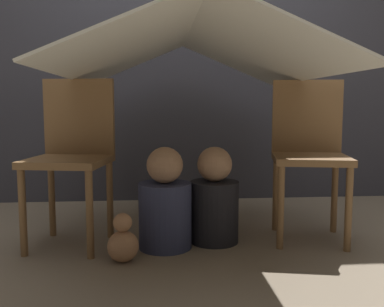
# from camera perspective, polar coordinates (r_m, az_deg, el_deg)

# --- Properties ---
(ground_plane) EXTENTS (8.80, 8.80, 0.00)m
(ground_plane) POSITION_cam_1_polar(r_m,az_deg,el_deg) (2.18, 0.42, -13.35)
(ground_plane) COLOR gray
(wall_back) EXTENTS (7.00, 0.05, 2.50)m
(wall_back) POSITION_cam_1_polar(r_m,az_deg,el_deg) (3.37, -1.57, 15.20)
(wall_back) COLOR #3D3D47
(wall_back) RESTS_ON ground_plane
(chair_left) EXTENTS (0.46, 0.46, 0.88)m
(chair_left) POSITION_cam_1_polar(r_m,az_deg,el_deg) (2.36, -15.64, 0.30)
(chair_left) COLOR brown
(chair_left) RESTS_ON ground_plane
(chair_right) EXTENTS (0.46, 0.46, 0.88)m
(chair_right) POSITION_cam_1_polar(r_m,az_deg,el_deg) (2.46, 15.32, 0.56)
(chair_right) COLOR brown
(chair_right) RESTS_ON ground_plane
(sheet_canopy) EXTENTS (1.29, 1.58, 0.28)m
(sheet_canopy) POSITION_cam_1_polar(r_m,az_deg,el_deg) (2.26, 0.00, 13.63)
(sheet_canopy) COLOR silver
(person_front) EXTENTS (0.27, 0.27, 0.53)m
(person_front) POSITION_cam_1_polar(r_m,az_deg,el_deg) (2.23, -3.61, -6.91)
(person_front) COLOR #2D3351
(person_front) RESTS_ON ground_plane
(person_second) EXTENTS (0.26, 0.26, 0.52)m
(person_second) POSITION_cam_1_polar(r_m,az_deg,el_deg) (2.32, 3.00, -6.36)
(person_second) COLOR black
(person_second) RESTS_ON ground_plane
(plush_toy) EXTENTS (0.15, 0.15, 0.23)m
(plush_toy) POSITION_cam_1_polar(r_m,az_deg,el_deg) (2.09, -9.19, -11.58)
(plush_toy) COLOR tan
(plush_toy) RESTS_ON ground_plane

